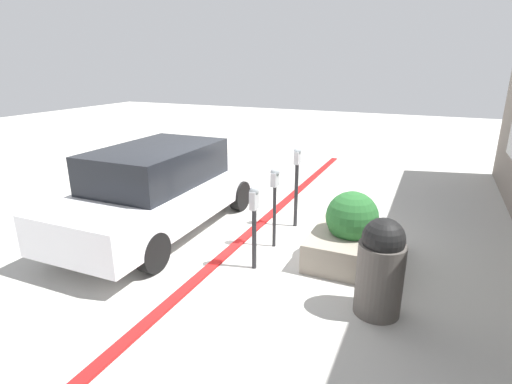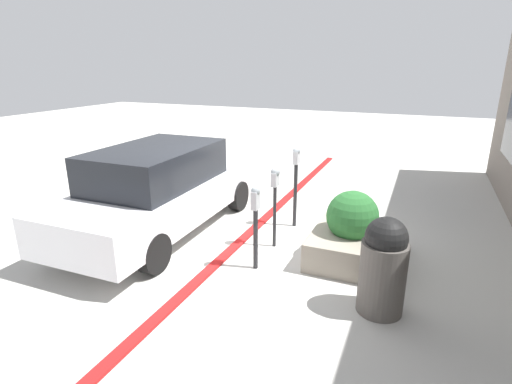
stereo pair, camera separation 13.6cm
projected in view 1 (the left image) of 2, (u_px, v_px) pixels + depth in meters
The scene contains 8 objects.
ground_plane at pixel (248, 240), 7.05m from camera, with size 40.00×40.00×0.00m, color beige.
curb_strip at pixel (244, 238), 7.08m from camera, with size 13.50×0.16×0.04m.
parking_meter_nearest at pixel (254, 215), 5.82m from camera, with size 0.16×0.14×1.30m.
parking_meter_second at pixel (275, 190), 6.49m from camera, with size 0.18×0.15×1.38m.
parking_meter_middle at pixel (297, 176), 7.34m from camera, with size 0.16×0.13×1.52m.
planter_box at pixel (351, 235), 6.22m from camera, with size 1.51×1.16×1.12m.
parked_car_front at pixel (163, 188), 7.26m from camera, with size 4.69×1.82×1.59m.
trash_bin at pixel (380, 267), 4.81m from camera, with size 0.57×0.57×1.26m.
Camera 1 is at (-5.83, -2.76, 2.98)m, focal length 28.00 mm.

